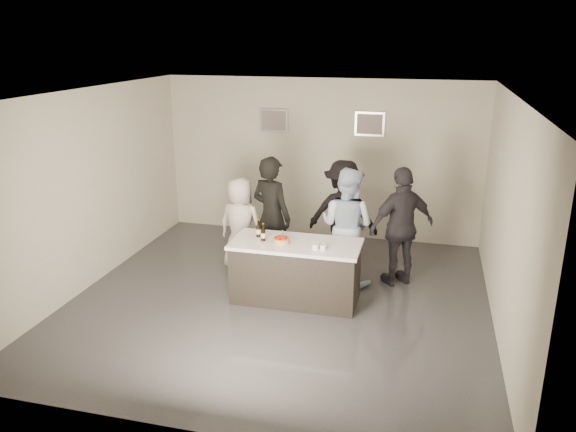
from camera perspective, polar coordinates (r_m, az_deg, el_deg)
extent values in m
plane|color=#3D3D42|center=(8.39, -0.85, -8.52)|extent=(6.00, 6.00, 0.00)
plane|color=white|center=(7.55, -0.96, 12.33)|extent=(6.00, 6.00, 0.00)
cube|color=beige|center=(10.67, 3.32, 5.80)|extent=(6.00, 0.04, 3.00)
cube|color=beige|center=(5.19, -9.65, -7.86)|extent=(6.00, 0.04, 3.00)
cube|color=beige|center=(9.07, -19.55, 2.60)|extent=(0.04, 6.00, 3.00)
cube|color=beige|center=(7.65, 21.33, -0.32)|extent=(0.04, 6.00, 3.00)
cube|color=#B2B2B7|center=(10.72, -1.43, 9.68)|extent=(0.54, 0.04, 0.44)
cube|color=#B2B2B7|center=(10.39, 8.30, 9.23)|extent=(0.54, 0.04, 0.44)
cube|color=white|center=(8.22, 0.80, -5.64)|extent=(1.86, 0.86, 0.90)
cylinder|color=orange|center=(8.01, -0.65, -2.52)|extent=(0.24, 0.24, 0.07)
cylinder|color=black|center=(8.24, -3.03, -1.27)|extent=(0.07, 0.07, 0.26)
cylinder|color=black|center=(8.07, -2.54, -1.67)|extent=(0.07, 0.07, 0.26)
cube|color=#CD6B13|center=(7.82, 3.27, -3.05)|extent=(0.19, 0.19, 0.08)
cube|color=pink|center=(7.85, -1.26, -3.24)|extent=(0.24, 0.08, 0.01)
imported|color=black|center=(8.94, -1.69, -0.05)|extent=(0.84, 0.71, 1.96)
imported|color=silver|center=(8.73, 5.99, -0.99)|extent=(1.08, 0.96, 1.84)
imported|color=silver|center=(9.22, -4.84, -0.86)|extent=(0.82, 0.59, 1.56)
imported|color=#2A272E|center=(8.77, 11.48, -1.07)|extent=(1.16, 1.00, 1.87)
imported|color=black|center=(9.39, 5.59, 0.26)|extent=(1.20, 0.74, 1.80)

